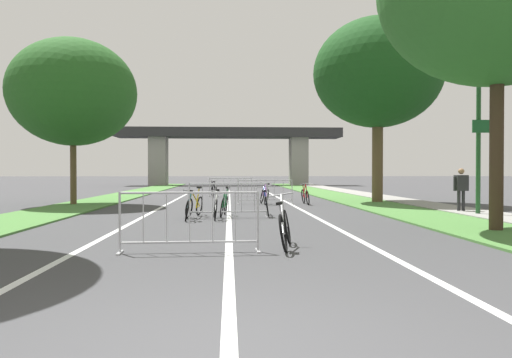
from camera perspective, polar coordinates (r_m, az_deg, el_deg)
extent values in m
cube|color=#477A38|center=(27.50, -15.80, -2.04)|extent=(2.44, 56.67, 0.05)
cube|color=#477A38|center=(27.50, 9.50, -2.02)|extent=(2.44, 56.67, 0.05)
cube|color=gray|center=(28.02, 13.61, -1.94)|extent=(1.68, 56.67, 0.08)
cube|color=silver|center=(20.05, -3.15, -3.12)|extent=(0.14, 32.78, 0.01)
cube|color=silver|center=(20.23, 4.36, -3.09)|extent=(0.14, 32.78, 0.01)
cube|color=silver|center=(20.23, -10.66, -3.10)|extent=(0.14, 32.78, 0.01)
cube|color=#2D2D30|center=(50.60, -3.15, 5.34)|extent=(22.81, 3.49, 0.93)
cube|color=gray|center=(50.96, -11.24, 2.01)|extent=(1.73, 2.40, 4.89)
cube|color=gray|center=(50.96, 4.93, 2.02)|extent=(1.73, 2.40, 4.89)
cylinder|color=brown|center=(21.76, -20.40, 0.72)|extent=(0.25, 0.25, 2.73)
ellipsoid|color=#23561E|center=(22.00, -20.44, 9.38)|extent=(5.19, 5.19, 4.41)
cylinder|color=#3D2D1E|center=(12.65, 26.06, 2.74)|extent=(0.31, 0.31, 3.66)
cylinder|color=brown|center=(22.68, 13.88, 1.92)|extent=(0.48, 0.48, 3.66)
ellipsoid|color=#194719|center=(23.10, 13.91, 11.84)|extent=(5.74, 5.74, 4.88)
cylinder|color=#1E4C23|center=(17.00, 24.35, 4.69)|extent=(0.14, 0.14, 5.11)
sphere|color=white|center=(17.39, 24.40, 13.51)|extent=(0.32, 0.32, 0.32)
cube|color=#195128|center=(16.93, 24.60, 5.57)|extent=(0.56, 0.03, 0.40)
cylinder|color=#ADADB2|center=(8.70, -15.52, -4.90)|extent=(0.04, 0.04, 1.05)
cube|color=#ADADB2|center=(8.76, -15.50, -8.22)|extent=(0.08, 0.44, 0.03)
cylinder|color=#ADADB2|center=(8.60, 0.19, -4.94)|extent=(0.04, 0.04, 1.05)
cube|color=#ADADB2|center=(8.66, 0.19, -8.30)|extent=(0.08, 0.44, 0.03)
cylinder|color=#ADADB2|center=(8.53, -7.71, -1.59)|extent=(2.36, 0.13, 0.04)
cylinder|color=#ADADB2|center=(8.61, -7.70, -7.25)|extent=(2.36, 0.13, 0.04)
cylinder|color=#ADADB2|center=(8.63, -12.94, -4.34)|extent=(0.02, 0.02, 0.87)
cylinder|color=#ADADB2|center=(8.58, -10.34, -4.36)|extent=(0.02, 0.02, 0.87)
cylinder|color=#ADADB2|center=(8.56, -7.71, -4.37)|extent=(0.02, 0.02, 0.87)
cylinder|color=#ADADB2|center=(8.55, -5.07, -4.37)|extent=(0.02, 0.02, 0.87)
cylinder|color=#ADADB2|center=(8.56, -2.43, -4.36)|extent=(0.02, 0.02, 0.87)
cylinder|color=#ADADB2|center=(14.89, -7.75, -2.50)|extent=(0.04, 0.04, 1.05)
cube|color=#ADADB2|center=(14.93, -7.74, -4.45)|extent=(0.09, 0.44, 0.03)
cylinder|color=#ADADB2|center=(15.03, 1.28, -2.46)|extent=(0.04, 0.04, 1.05)
cube|color=#ADADB2|center=(15.07, 1.28, -4.40)|extent=(0.09, 0.44, 0.03)
cylinder|color=#ADADB2|center=(14.89, -3.21, -0.55)|extent=(2.36, 0.18, 0.04)
cylinder|color=#ADADB2|center=(14.94, -3.21, -3.81)|extent=(2.36, 0.18, 0.04)
cylinder|color=#ADADB2|center=(14.88, -6.23, -2.15)|extent=(0.02, 0.02, 0.87)
cylinder|color=#ADADB2|center=(14.89, -4.72, -2.15)|extent=(0.02, 0.02, 0.87)
cylinder|color=#ADADB2|center=(14.91, -3.21, -2.14)|extent=(0.02, 0.02, 0.87)
cylinder|color=#ADADB2|center=(14.94, -1.71, -2.14)|extent=(0.02, 0.02, 0.87)
cylinder|color=#ADADB2|center=(14.97, -0.21, -2.13)|extent=(0.02, 0.02, 0.87)
cylinder|color=#ADADB2|center=(21.24, -2.09, -1.49)|extent=(0.04, 0.04, 1.05)
cube|color=#ADADB2|center=(21.26, -2.09, -2.87)|extent=(0.08, 0.44, 0.03)
cylinder|color=#ADADB2|center=(21.54, 4.18, -1.46)|extent=(0.04, 0.04, 1.05)
cube|color=#ADADB2|center=(21.57, 4.18, -2.82)|extent=(0.08, 0.44, 0.03)
cylinder|color=#ADADB2|center=(21.34, 1.07, -0.13)|extent=(2.36, 0.17, 0.04)
cylinder|color=#ADADB2|center=(21.37, 1.07, -2.41)|extent=(2.36, 0.17, 0.04)
cylinder|color=#ADADB2|center=(21.27, -1.03, -1.25)|extent=(0.02, 0.02, 0.87)
cylinder|color=#ADADB2|center=(21.31, 0.02, -1.24)|extent=(0.02, 0.02, 0.87)
cylinder|color=#ADADB2|center=(21.35, 1.07, -1.24)|extent=(0.02, 0.02, 0.87)
cylinder|color=#ADADB2|center=(21.41, 2.11, -1.24)|extent=(0.02, 0.02, 0.87)
cylinder|color=#ADADB2|center=(21.47, 3.15, -1.23)|extent=(0.02, 0.02, 0.87)
cylinder|color=#ADADB2|center=(27.71, -5.39, -0.95)|extent=(0.04, 0.04, 1.05)
cube|color=#ADADB2|center=(27.74, -5.39, -2.00)|extent=(0.06, 0.44, 0.03)
cylinder|color=#ADADB2|center=(27.71, -0.51, -0.95)|extent=(0.04, 0.04, 1.05)
cube|color=#ADADB2|center=(27.73, -0.51, -2.00)|extent=(0.06, 0.44, 0.03)
cylinder|color=#ADADB2|center=(27.68, -2.95, 0.09)|extent=(2.36, 0.05, 0.04)
cylinder|color=#ADADB2|center=(27.70, -2.95, -1.66)|extent=(2.36, 0.05, 0.04)
cylinder|color=#ADADB2|center=(27.70, -4.58, -0.77)|extent=(0.02, 0.02, 0.87)
cylinder|color=#ADADB2|center=(27.69, -3.77, -0.76)|extent=(0.02, 0.02, 0.87)
cylinder|color=#ADADB2|center=(27.68, -2.95, -0.76)|extent=(0.02, 0.02, 0.87)
cylinder|color=#ADADB2|center=(27.69, -2.14, -0.76)|extent=(0.02, 0.02, 0.87)
cylinder|color=#ADADB2|center=(27.69, -1.33, -0.76)|extent=(0.02, 0.02, 0.87)
torus|color=black|center=(16.00, -3.51, -3.06)|extent=(0.18, 0.61, 0.60)
torus|color=black|center=(14.92, -3.95, -3.34)|extent=(0.18, 0.61, 0.60)
cylinder|color=#1E7238|center=(15.46, -3.59, -2.30)|extent=(0.08, 1.06, 0.52)
cylinder|color=#1E7238|center=(15.67, -3.49, -2.16)|extent=(0.15, 0.12, 0.63)
cylinder|color=#1E7238|center=(15.83, -3.59, -3.18)|extent=(0.07, 0.35, 0.07)
cylinder|color=#1E7238|center=(14.93, -3.81, -2.41)|extent=(0.12, 0.09, 0.49)
cube|color=black|center=(15.69, -3.32, -1.01)|extent=(0.13, 0.25, 0.06)
cylinder|color=#99999E|center=(14.94, -3.67, -1.49)|extent=(0.54, 0.08, 0.10)
torus|color=black|center=(14.00, -4.69, -3.60)|extent=(0.13, 0.62, 0.62)
torus|color=black|center=(15.05, -4.79, -3.29)|extent=(0.13, 0.62, 0.62)
cylinder|color=silver|center=(14.48, -4.63, -2.47)|extent=(0.04, 1.02, 0.53)
cylinder|color=silver|center=(14.28, -4.61, -2.48)|extent=(0.12, 0.12, 0.61)
cylinder|color=silver|center=(14.17, -4.71, -3.64)|extent=(0.05, 0.34, 0.07)
cylinder|color=silver|center=(15.01, -4.69, -2.35)|extent=(0.10, 0.09, 0.50)
cube|color=black|center=(14.23, -4.48, -1.28)|extent=(0.12, 0.25, 0.06)
cylinder|color=#99999E|center=(14.97, -4.59, -1.42)|extent=(0.52, 0.05, 0.08)
torus|color=black|center=(8.47, 3.13, -6.31)|extent=(0.28, 0.69, 0.67)
torus|color=black|center=(9.51, 3.58, -5.53)|extent=(0.28, 0.69, 0.67)
cylinder|color=#B7B7BC|center=(8.94, 3.02, -3.95)|extent=(0.11, 1.02, 0.65)
cylinder|color=#B7B7BC|center=(8.75, 3.02, -4.61)|extent=(0.15, 0.10, 0.56)
cylinder|color=#B7B7BC|center=(8.64, 3.24, -6.34)|extent=(0.10, 0.34, 0.08)
cylinder|color=#B7B7BC|center=(9.46, 3.24, -3.68)|extent=(0.15, 0.07, 0.62)
cube|color=black|center=(8.69, 2.69, -2.83)|extent=(0.15, 0.26, 0.07)
cylinder|color=#99999E|center=(9.41, 2.91, -1.82)|extent=(0.48, 0.11, 0.11)
torus|color=black|center=(21.58, 5.48, -2.02)|extent=(0.14, 0.63, 0.63)
torus|color=black|center=(20.59, 5.97, -2.16)|extent=(0.14, 0.63, 0.63)
cylinder|color=red|center=(21.09, 5.62, -1.31)|extent=(0.08, 0.98, 0.61)
cylinder|color=red|center=(21.28, 5.54, -1.39)|extent=(0.12, 0.12, 0.59)
cylinder|color=red|center=(21.42, 5.56, -2.10)|extent=(0.04, 0.33, 0.07)
cylinder|color=red|center=(20.60, 5.87, -1.36)|extent=(0.11, 0.09, 0.58)
cube|color=black|center=(21.30, 5.43, -0.60)|extent=(0.11, 0.24, 0.06)
cylinder|color=#99999E|center=(20.61, 5.76, -0.56)|extent=(0.46, 0.04, 0.08)
torus|color=black|center=(15.83, -6.58, -3.10)|extent=(0.26, 0.62, 0.61)
torus|color=black|center=(14.83, -7.77, -3.37)|extent=(0.26, 0.62, 0.61)
cylinder|color=gold|center=(15.33, -7.01, -2.30)|extent=(0.21, 1.01, 0.53)
cylinder|color=gold|center=(15.51, -6.78, -2.17)|extent=(0.15, 0.10, 0.65)
cylinder|color=gold|center=(15.67, -6.77, -3.23)|extent=(0.11, 0.33, 0.07)
cylinder|color=gold|center=(14.83, -7.62, -2.41)|extent=(0.12, 0.08, 0.50)
cube|color=black|center=(15.52, -6.60, -0.98)|extent=(0.16, 0.26, 0.06)
cylinder|color=#99999E|center=(14.83, -7.48, -1.45)|extent=(0.52, 0.15, 0.10)
torus|color=black|center=(20.50, 1.22, -2.10)|extent=(0.25, 0.69, 0.67)
torus|color=black|center=(21.52, 0.75, -1.96)|extent=(0.25, 0.69, 0.67)
cylinder|color=#662884|center=(20.98, 1.15, -1.29)|extent=(0.07, 1.01, 0.58)
cylinder|color=#662884|center=(20.79, 1.23, -1.38)|extent=(0.18, 0.11, 0.60)
cylinder|color=#662884|center=(20.66, 1.13, -2.15)|extent=(0.07, 0.34, 0.08)
cylinder|color=#662884|center=(21.49, 0.92, -1.24)|extent=(0.16, 0.08, 0.55)
cube|color=black|center=(20.75, 1.42, -0.56)|extent=(0.13, 0.25, 0.07)
cylinder|color=#99999E|center=(21.47, 1.09, -0.51)|extent=(0.46, 0.07, 0.13)
torus|color=black|center=(13.87, -7.94, -3.65)|extent=(0.21, 0.62, 0.61)
torus|color=black|center=(14.92, -7.91, -3.33)|extent=(0.21, 0.62, 0.61)
cylinder|color=#197A7F|center=(14.35, -7.72, -2.50)|extent=(0.07, 1.02, 0.53)
cylinder|color=#197A7F|center=(14.15, -7.73, -2.56)|extent=(0.17, 0.11, 0.59)
cylinder|color=#197A7F|center=(14.04, -7.95, -3.69)|extent=(0.06, 0.34, 0.07)
cylinder|color=#197A7F|center=(14.88, -7.71, -2.38)|extent=(0.15, 0.08, 0.51)
cube|color=black|center=(14.10, -7.48, -1.39)|extent=(0.13, 0.25, 0.07)
cylinder|color=#99999E|center=(14.84, -7.51, -1.43)|extent=(0.51, 0.07, 0.13)
torus|color=black|center=(27.64, -4.69, -1.42)|extent=(0.18, 0.61, 0.60)
torus|color=black|center=(26.62, -5.07, -1.51)|extent=(0.18, 0.61, 0.60)
cylinder|color=black|center=(27.15, -4.92, -0.81)|extent=(0.24, 0.99, 0.65)
cylinder|color=black|center=(27.34, -4.84, -0.92)|extent=(0.09, 0.13, 0.60)
cylinder|color=black|center=(27.48, -4.74, -1.48)|extent=(0.07, 0.33, 0.07)
cylinder|color=black|center=(26.64, -5.11, -0.84)|extent=(0.09, 0.10, 0.62)
cube|color=black|center=(27.38, -4.88, -0.30)|extent=(0.14, 0.25, 0.06)
cylinder|color=#99999E|center=(26.66, -5.16, -0.18)|extent=(0.43, 0.09, 0.06)
torus|color=black|center=(15.01, 1.28, -3.24)|extent=(0.18, 0.65, 0.65)
torus|color=black|center=(15.97, 1.21, -2.99)|extent=(0.18, 0.65, 0.65)
cylinder|color=#1E389E|center=(15.44, 1.07, -2.03)|extent=(0.08, 0.94, 0.62)
cylinder|color=#1E389E|center=(15.27, 1.13, -2.37)|extent=(0.13, 0.11, 0.53)
cylinder|color=#1E389E|center=(15.16, 1.28, -3.28)|extent=(0.05, 0.31, 0.08)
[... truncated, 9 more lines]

